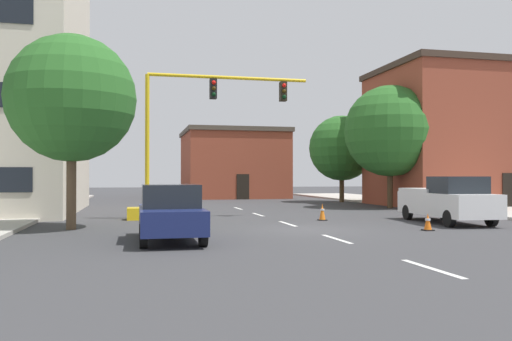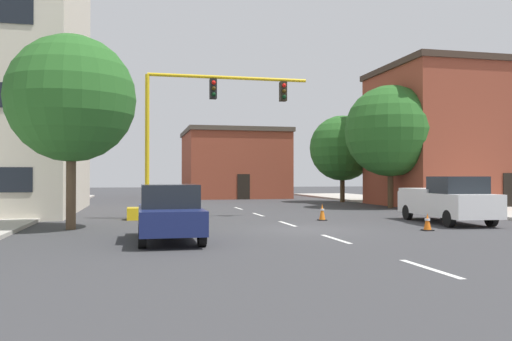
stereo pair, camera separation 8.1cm
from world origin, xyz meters
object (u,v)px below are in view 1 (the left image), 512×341
object	(u,v)px
pickup_truck_white	(447,200)
traffic_cone_roadside_a	(322,212)
traffic_cone_roadside_b	(428,222)
sedan_navy_near_left	(170,212)
traffic_signal_gantry	(171,172)
tree_right_mid	(390,131)
tree_left_near	(72,99)
tree_right_far	(342,148)

from	to	relation	value
pickup_truck_white	traffic_cone_roadside_a	xyz separation A→B (m)	(-4.74, 2.44, -0.60)
traffic_cone_roadside_a	traffic_cone_roadside_b	bearing A→B (deg)	-66.43
sedan_navy_near_left	traffic_cone_roadside_a	bearing A→B (deg)	40.27
traffic_cone_roadside_b	pickup_truck_white	bearing A→B (deg)	46.52
pickup_truck_white	sedan_navy_near_left	distance (m)	12.48
traffic_signal_gantry	traffic_cone_roadside_b	bearing A→B (deg)	-40.17
tree_right_mid	traffic_cone_roadside_b	world-z (taller)	tree_right_mid
sedan_navy_near_left	tree_right_mid	bearing A→B (deg)	43.95
pickup_truck_white	sedan_navy_near_left	world-z (taller)	pickup_truck_white
pickup_truck_white	traffic_cone_roadside_b	bearing A→B (deg)	-133.48
traffic_signal_gantry	traffic_cone_roadside_b	world-z (taller)	traffic_signal_gantry
traffic_cone_roadside_a	traffic_cone_roadside_b	distance (m)	5.56
tree_left_near	traffic_cone_roadside_a	xyz separation A→B (m)	(10.59, 1.74, -4.53)
tree_right_far	tree_left_near	bearing A→B (deg)	-135.81
traffic_cone_roadside_a	tree_left_near	bearing A→B (deg)	-170.67
tree_left_near	sedan_navy_near_left	size ratio (longest dim) A/B	1.62
tree_left_near	traffic_cone_roadside_b	bearing A→B (deg)	-14.69
traffic_signal_gantry	tree_left_near	world-z (taller)	tree_left_near
sedan_navy_near_left	traffic_cone_roadside_b	xyz separation A→B (m)	(9.41, 0.99, -0.58)
tree_right_far	traffic_cone_roadside_a	size ratio (longest dim) A/B	8.78
pickup_truck_white	traffic_cone_roadside_a	size ratio (longest dim) A/B	7.21
tree_right_mid	sedan_navy_near_left	xyz separation A→B (m)	(-14.67, -14.15, -3.98)
traffic_signal_gantry	tree_right_mid	bearing A→B (deg)	21.87
sedan_navy_near_left	traffic_cone_roadside_a	size ratio (longest dim) A/B	5.88
pickup_truck_white	traffic_signal_gantry	bearing A→B (deg)	157.01
traffic_signal_gantry	traffic_cone_roadside_a	bearing A→B (deg)	-19.76
tree_right_mid	traffic_cone_roadside_b	distance (m)	14.89
tree_left_near	traffic_cone_roadside_a	distance (m)	11.65
tree_right_far	traffic_cone_roadside_b	size ratio (longest dim) A/B	10.56
traffic_signal_gantry	tree_right_mid	size ratio (longest dim) A/B	1.11
tree_right_far	sedan_navy_near_left	xyz separation A→B (m)	(-14.52, -21.77, -3.30)
tree_left_near	traffic_cone_roadside_b	distance (m)	14.02
tree_left_near	tree_right_mid	bearing A→B (deg)	28.46
pickup_truck_white	traffic_cone_roadside_b	distance (m)	3.72
sedan_navy_near_left	traffic_cone_roadside_b	size ratio (longest dim) A/B	7.08
traffic_signal_gantry	tree_right_far	xyz separation A→B (m)	(13.97, 13.29, 1.97)
tree_right_far	sedan_navy_near_left	world-z (taller)	tree_right_far
traffic_signal_gantry	tree_right_far	bearing A→B (deg)	43.58
traffic_signal_gantry	traffic_cone_roadside_b	size ratio (longest dim) A/B	13.53
traffic_signal_gantry	pickup_truck_white	world-z (taller)	traffic_signal_gantry
pickup_truck_white	traffic_cone_roadside_b	size ratio (longest dim) A/B	8.67
tree_right_far	traffic_cone_roadside_a	xyz separation A→B (m)	(-7.33, -15.68, -3.81)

